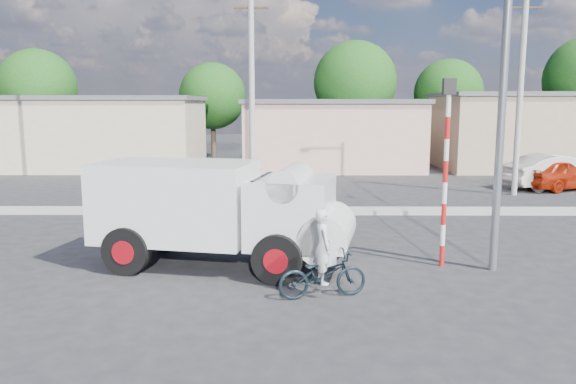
{
  "coord_description": "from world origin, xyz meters",
  "views": [
    {
      "loc": [
        -0.34,
        -11.36,
        3.79
      ],
      "look_at": [
        -0.45,
        4.48,
        1.3
      ],
      "focal_mm": 35.0,
      "sensor_mm": 36.0,
      "label": 1
    }
  ],
  "objects_px": {
    "cyclist": "(323,261)",
    "truck": "(223,210)",
    "bicycle": "(322,275)",
    "car_red": "(563,174)",
    "car_cream": "(557,172)",
    "traffic_pole": "(446,157)",
    "streetlight": "(498,49)"
  },
  "relations": [
    {
      "from": "bicycle",
      "to": "car_red",
      "type": "bearing_deg",
      "value": -52.31
    },
    {
      "from": "cyclist",
      "to": "streetlight",
      "type": "xyz_separation_m",
      "value": [
        3.88,
        1.89,
        4.22
      ]
    },
    {
      "from": "traffic_pole",
      "to": "streetlight",
      "type": "relative_size",
      "value": 0.48
    },
    {
      "from": "truck",
      "to": "traffic_pole",
      "type": "xyz_separation_m",
      "value": [
        5.15,
        0.06,
        1.24
      ]
    },
    {
      "from": "traffic_pole",
      "to": "cyclist",
      "type": "bearing_deg",
      "value": -143.23
    },
    {
      "from": "cyclist",
      "to": "truck",
      "type": "bearing_deg",
      "value": 32.69
    },
    {
      "from": "car_cream",
      "to": "traffic_pole",
      "type": "relative_size",
      "value": 1.08
    },
    {
      "from": "streetlight",
      "to": "car_cream",
      "type": "bearing_deg",
      "value": 59.32
    },
    {
      "from": "car_cream",
      "to": "bicycle",
      "type": "bearing_deg",
      "value": 128.73
    },
    {
      "from": "car_cream",
      "to": "car_red",
      "type": "bearing_deg",
      "value": -145.41
    },
    {
      "from": "bicycle",
      "to": "car_cream",
      "type": "distance_m",
      "value": 18.31
    },
    {
      "from": "car_red",
      "to": "traffic_pole",
      "type": "distance_m",
      "value": 14.89
    },
    {
      "from": "streetlight",
      "to": "car_red",
      "type": "bearing_deg",
      "value": 58.27
    },
    {
      "from": "streetlight",
      "to": "bicycle",
      "type": "bearing_deg",
      "value": -153.94
    },
    {
      "from": "bicycle",
      "to": "car_red",
      "type": "xyz_separation_m",
      "value": [
        11.5,
        14.23,
        0.25
      ]
    },
    {
      "from": "car_red",
      "to": "streetlight",
      "type": "relative_size",
      "value": 0.47
    },
    {
      "from": "car_red",
      "to": "traffic_pole",
      "type": "height_order",
      "value": "traffic_pole"
    },
    {
      "from": "bicycle",
      "to": "car_cream",
      "type": "xyz_separation_m",
      "value": [
        11.3,
        14.41,
        0.31
      ]
    },
    {
      "from": "bicycle",
      "to": "streetlight",
      "type": "distance_m",
      "value": 6.23
    },
    {
      "from": "truck",
      "to": "cyclist",
      "type": "xyz_separation_m",
      "value": [
        2.21,
        -2.13,
        -0.62
      ]
    },
    {
      "from": "car_cream",
      "to": "traffic_pole",
      "type": "xyz_separation_m",
      "value": [
        -8.36,
        -12.21,
        1.82
      ]
    },
    {
      "from": "truck",
      "to": "cyclist",
      "type": "relative_size",
      "value": 4.21
    },
    {
      "from": "truck",
      "to": "car_cream",
      "type": "bearing_deg",
      "value": 53.46
    },
    {
      "from": "car_cream",
      "to": "cyclist",
      "type": "bearing_deg",
      "value": 128.73
    },
    {
      "from": "cyclist",
      "to": "car_red",
      "type": "relative_size",
      "value": 0.35
    },
    {
      "from": "truck",
      "to": "car_red",
      "type": "distance_m",
      "value": 18.29
    },
    {
      "from": "car_cream",
      "to": "car_red",
      "type": "distance_m",
      "value": 0.28
    },
    {
      "from": "car_cream",
      "to": "traffic_pole",
      "type": "height_order",
      "value": "traffic_pole"
    },
    {
      "from": "bicycle",
      "to": "cyclist",
      "type": "height_order",
      "value": "cyclist"
    },
    {
      "from": "cyclist",
      "to": "car_red",
      "type": "bearing_deg",
      "value": -52.31
    },
    {
      "from": "bicycle",
      "to": "traffic_pole",
      "type": "height_order",
      "value": "traffic_pole"
    },
    {
      "from": "car_cream",
      "to": "car_red",
      "type": "xyz_separation_m",
      "value": [
        0.2,
        -0.18,
        -0.06
      ]
    }
  ]
}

